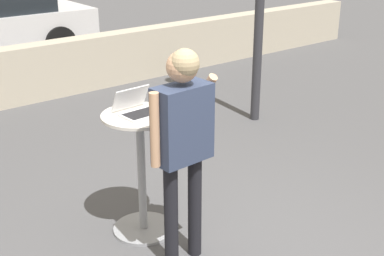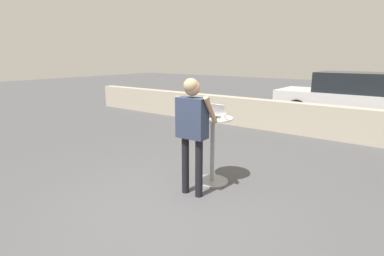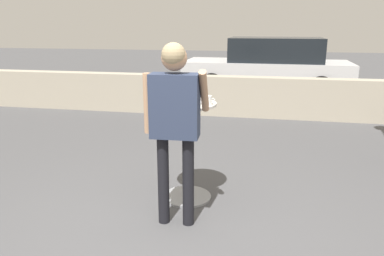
% 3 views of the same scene
% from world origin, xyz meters
% --- Properties ---
extents(cafe_table, '(0.63, 0.63, 1.09)m').
position_xyz_m(cafe_table, '(-0.04, 1.04, 0.61)').
color(cafe_table, gray).
rests_on(cafe_table, ground_plane).
extents(laptop, '(0.34, 0.33, 0.20)m').
position_xyz_m(laptop, '(-0.05, 1.06, 1.14)').
color(laptop, silver).
rests_on(laptop, cafe_table).
extents(coffee_mug, '(0.12, 0.08, 0.09)m').
position_xyz_m(coffee_mug, '(0.19, 0.99, 1.14)').
color(coffee_mug, white).
rests_on(coffee_mug, cafe_table).
extents(standing_person, '(0.58, 0.39, 1.74)m').
position_xyz_m(standing_person, '(-0.04, 0.48, 1.12)').
color(standing_person, black).
rests_on(standing_person, ground_plane).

